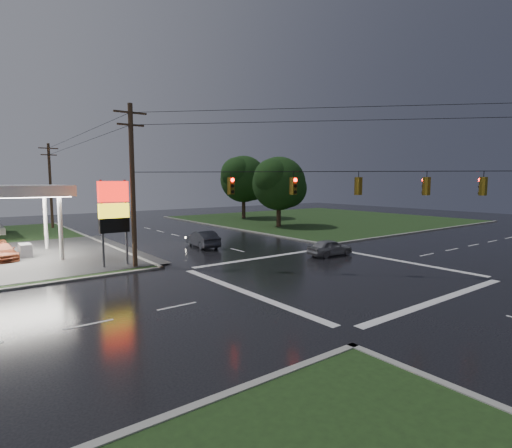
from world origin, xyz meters
TOP-DOWN VIEW (x-y plane):
  - ground at (0.00, 0.00)m, footprint 120.00×120.00m
  - grass_ne at (26.00, 26.00)m, footprint 36.00×36.00m
  - pylon_sign at (-10.50, 10.50)m, footprint 2.00×0.35m
  - utility_pole_nw at (-9.50, 9.50)m, footprint 2.20×0.32m
  - utility_pole_n at (-9.50, 38.00)m, footprint 2.20×0.32m
  - traffic_signals at (0.02, -0.02)m, footprint 26.87×26.87m
  - tree_ne_near at (14.14, 21.99)m, footprint 7.99×6.80m
  - tree_ne_far at (17.15, 33.99)m, footprint 8.46×7.20m
  - car_north at (-1.58, 14.19)m, footprint 2.11×4.70m
  - car_crossing at (4.48, 4.49)m, footprint 3.96×1.86m
  - car_pump at (-16.65, 18.04)m, footprint 2.31×4.71m

SIDE VIEW (x-z plane):
  - ground at x=0.00m, z-range 0.00..0.00m
  - grass_ne at x=26.00m, z-range 0.00..0.08m
  - car_crossing at x=4.48m, z-range 0.00..1.31m
  - car_pump at x=-16.65m, z-range 0.00..1.32m
  - car_north at x=-1.58m, z-range 0.00..1.50m
  - pylon_sign at x=-10.50m, z-range 1.01..7.01m
  - utility_pole_n at x=-9.50m, z-range 0.22..10.72m
  - tree_ne_near at x=14.14m, z-range 1.07..10.05m
  - utility_pole_nw at x=-9.50m, z-range 0.22..11.22m
  - tree_ne_far at x=17.15m, z-range 1.28..11.08m
  - traffic_signals at x=0.02m, z-range 5.75..7.22m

